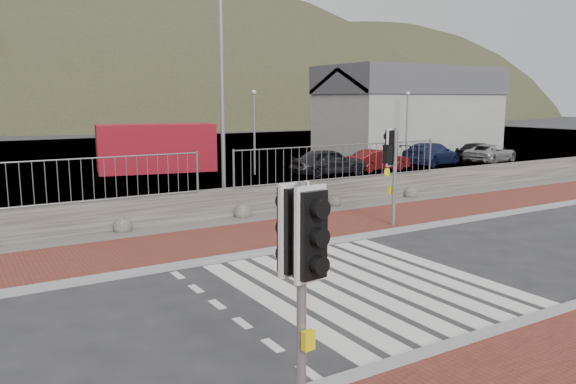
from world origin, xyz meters
TOP-DOWN VIEW (x-y plane):
  - ground at (0.00, 0.00)m, footprint 220.00×220.00m
  - sidewalk_far at (0.00, 4.50)m, footprint 40.00×3.00m
  - kerb_near at (0.00, -3.00)m, footprint 40.00×0.25m
  - kerb_far at (0.00, 3.00)m, footprint 40.00×0.25m
  - zebra_crossing at (-0.00, 0.00)m, footprint 4.62×5.60m
  - gravel_strip at (0.00, 6.50)m, footprint 40.00×1.50m
  - stone_wall at (0.00, 7.30)m, footprint 40.00×0.60m
  - railing at (0.00, 7.15)m, footprint 18.07×0.07m
  - quay at (0.00, 27.90)m, footprint 120.00×40.00m
  - water at (0.00, 62.90)m, footprint 220.00×50.00m
  - harbor_building at (20.00, 19.90)m, footprint 12.20×6.20m
  - hills_backdrop at (6.74, 87.90)m, footprint 254.00×90.00m
  - traffic_signal_near at (-3.74, -3.44)m, footprint 0.42×0.28m
  - traffic_signal_far at (3.87, 3.52)m, footprint 0.70×0.33m
  - streetlight at (0.83, 8.14)m, footprint 1.59×0.59m
  - shipping_container at (2.31, 19.72)m, footprint 6.15×3.45m
  - car_a at (9.04, 13.88)m, footprint 3.95×1.92m
  - car_b at (12.21, 13.86)m, footprint 3.38×1.23m
  - car_c at (16.37, 14.26)m, footprint 4.77×3.03m
  - car_d at (20.36, 13.42)m, footprint 4.19×2.63m
  - car_e at (20.79, 14.62)m, footprint 3.48×1.66m

SIDE VIEW (x-z plane):
  - hills_backdrop at x=6.74m, z-range -73.05..26.95m
  - ground at x=0.00m, z-range 0.00..0.00m
  - quay at x=0.00m, z-range -0.25..0.25m
  - water at x=0.00m, z-range -0.03..0.03m
  - zebra_crossing at x=0.00m, z-range 0.00..0.01m
  - gravel_strip at x=0.00m, z-range 0.00..0.06m
  - sidewalk_far at x=0.00m, z-range 0.00..0.08m
  - kerb_near at x=0.00m, z-range -0.01..0.11m
  - kerb_far at x=0.00m, z-range -0.01..0.11m
  - stone_wall at x=0.00m, z-range 0.00..0.90m
  - car_d at x=20.36m, z-range 0.00..1.08m
  - car_b at x=12.21m, z-range 0.00..1.11m
  - car_e at x=20.79m, z-range 0.00..1.15m
  - car_c at x=16.37m, z-range 0.00..1.29m
  - car_a at x=9.04m, z-range 0.00..1.30m
  - shipping_container at x=2.31m, z-range 0.00..2.42m
  - railing at x=0.00m, z-range 1.21..2.43m
  - traffic_signal_near at x=-3.74m, z-range 0.61..3.40m
  - traffic_signal_far at x=3.87m, z-range 0.64..3.52m
  - harbor_building at x=20.00m, z-range 0.03..5.83m
  - streetlight at x=0.83m, z-range 0.48..8.11m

